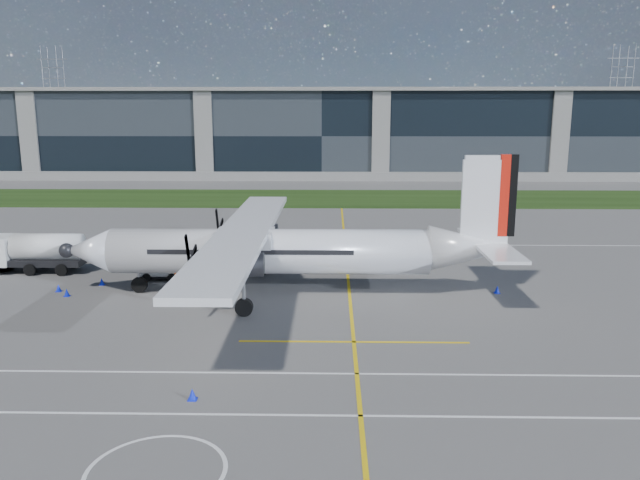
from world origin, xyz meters
TOP-DOWN VIEW (x-y plane):
  - ground at (0.00, 40.00)m, footprint 400.00×400.00m
  - grass_strip at (0.00, 48.00)m, footprint 400.00×18.00m
  - terminal_building at (0.00, 80.00)m, footprint 120.00×20.00m
  - tree_line at (0.00, 140.00)m, footprint 400.00×6.00m
  - pylon_west at (-80.00, 150.00)m, footprint 9.00×4.60m
  - pylon_east at (85.00, 150.00)m, footprint 9.00×4.60m
  - yellow_taxiway_centerline at (3.00, 10.00)m, footprint 0.20×70.00m
  - white_lane_line at (0.00, -14.00)m, footprint 90.00×0.15m
  - turboprop_aircraft at (-1.12, 2.77)m, footprint 29.29×30.38m
  - fuel_tanker_truck at (-20.84, 7.95)m, footprint 7.74×2.52m
  - baggage_tug at (-10.30, 6.20)m, footprint 2.98×1.79m
  - ground_crew_person at (-8.24, 2.33)m, footprint 0.69×0.86m
  - safety_cone_stbdwing at (-4.46, 18.75)m, footprint 0.36×0.36m
  - safety_cone_nose_port at (-15.33, 1.78)m, footprint 0.36×0.36m
  - safety_cone_portwing at (-3.94, -12.73)m, footprint 0.36×0.36m
  - safety_cone_nose_stbd at (-14.03, 4.47)m, footprint 0.36×0.36m
  - safety_cone_fwd at (-16.33, 2.83)m, footprint 0.36×0.36m
  - safety_cone_tail at (12.73, 3.05)m, footprint 0.36×0.36m

SIDE VIEW (x-z plane):
  - ground at x=0.00m, z-range 0.00..0.00m
  - yellow_taxiway_centerline at x=3.00m, z-range 0.00..0.01m
  - white_lane_line at x=0.00m, z-range 0.00..0.01m
  - grass_strip at x=0.00m, z-range 0.00..0.04m
  - safety_cone_stbdwing at x=-4.46m, z-range 0.00..0.50m
  - safety_cone_nose_port at x=-15.33m, z-range 0.00..0.50m
  - safety_cone_portwing at x=-3.94m, z-range 0.00..0.50m
  - safety_cone_nose_stbd at x=-14.03m, z-range 0.00..0.50m
  - safety_cone_fwd at x=-16.33m, z-range 0.00..0.50m
  - safety_cone_tail at x=12.73m, z-range 0.00..0.50m
  - baggage_tug at x=-10.30m, z-range 0.00..1.79m
  - ground_crew_person at x=-8.24m, z-range 0.00..1.88m
  - fuel_tanker_truck at x=-20.84m, z-range 0.00..2.90m
  - tree_line at x=0.00m, z-range 0.00..6.00m
  - turboprop_aircraft at x=-1.12m, z-range 0.00..9.11m
  - terminal_building at x=0.00m, z-range 0.00..15.00m
  - pylon_west at x=-80.00m, z-range 0.00..30.00m
  - pylon_east at x=85.00m, z-range 0.00..30.00m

